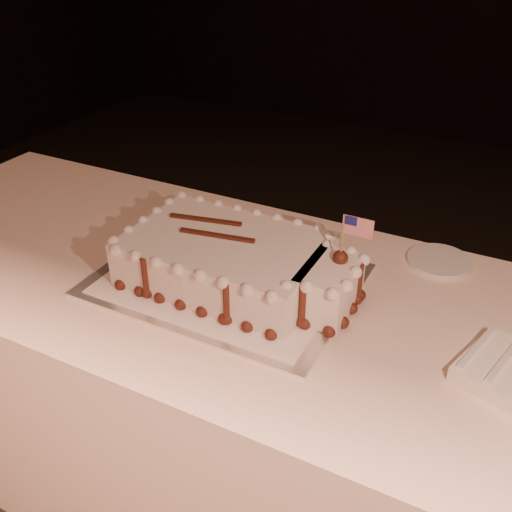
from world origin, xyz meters
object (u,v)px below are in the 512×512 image
at_px(banquet_table, 275,409).
at_px(cake_board, 226,280).
at_px(side_plate, 439,261).
at_px(sheet_cake, 238,262).

bearing_deg(banquet_table, cake_board, -177.95).
bearing_deg(side_plate, banquet_table, -134.27).
bearing_deg(banquet_table, side_plate, 45.73).
relative_size(banquet_table, cake_board, 4.00).
distance_m(cake_board, side_plate, 0.54).
xyz_separation_m(banquet_table, cake_board, (-0.14, -0.00, 0.38)).
bearing_deg(cake_board, banquet_table, 2.29).
xyz_separation_m(banquet_table, sheet_cake, (-0.10, -0.00, 0.44)).
relative_size(cake_board, side_plate, 3.77).
height_order(banquet_table, sheet_cake, sheet_cake).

